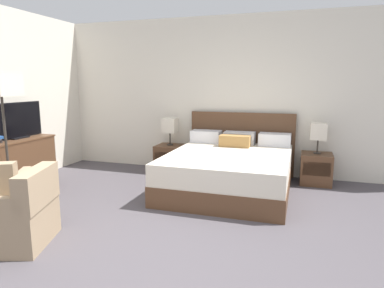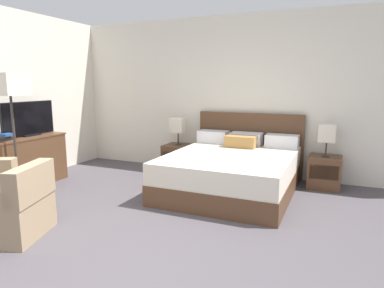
# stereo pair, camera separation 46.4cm
# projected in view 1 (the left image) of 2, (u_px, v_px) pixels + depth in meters

# --- Properties ---
(ground_plane) EXTENTS (10.01, 10.01, 0.00)m
(ground_plane) POSITION_uv_depth(u_px,v_px,m) (142.00, 263.00, 3.02)
(ground_plane) COLOR #4C474C
(wall_back) EXTENTS (7.17, 0.06, 2.69)m
(wall_back) POSITION_uv_depth(u_px,v_px,m) (226.00, 96.00, 5.94)
(wall_back) COLOR silver
(wall_back) RESTS_ON ground
(bed) EXTENTS (1.78, 2.07, 1.07)m
(bed) POSITION_uv_depth(u_px,v_px,m) (230.00, 169.00, 5.05)
(bed) COLOR brown
(bed) RESTS_ON ground
(nightstand_left) EXTENTS (0.47, 0.46, 0.48)m
(nightstand_left) POSITION_uv_depth(u_px,v_px,m) (170.00, 158.00, 6.11)
(nightstand_left) COLOR brown
(nightstand_left) RESTS_ON ground
(nightstand_right) EXTENTS (0.47, 0.46, 0.48)m
(nightstand_right) POSITION_uv_depth(u_px,v_px,m) (316.00, 169.00, 5.37)
(nightstand_right) COLOR brown
(nightstand_right) RESTS_ON ground
(table_lamp_left) EXTENTS (0.24, 0.24, 0.48)m
(table_lamp_left) POSITION_uv_depth(u_px,v_px,m) (170.00, 126.00, 6.01)
(table_lamp_left) COLOR #332D28
(table_lamp_left) RESTS_ON nightstand_left
(table_lamp_right) EXTENTS (0.24, 0.24, 0.48)m
(table_lamp_right) POSITION_uv_depth(u_px,v_px,m) (318.00, 132.00, 5.27)
(table_lamp_right) COLOR #332D28
(table_lamp_right) RESTS_ON nightstand_right
(dresser) EXTENTS (0.52, 1.20, 0.76)m
(dresser) POSITION_uv_depth(u_px,v_px,m) (15.00, 164.00, 5.02)
(dresser) COLOR brown
(dresser) RESTS_ON ground
(tv) EXTENTS (0.18, 0.94, 0.53)m
(tv) POSITION_uv_depth(u_px,v_px,m) (16.00, 121.00, 5.00)
(tv) COLOR black
(tv) RESTS_ON dresser
(armchair_companion) EXTENTS (0.87, 0.86, 0.76)m
(armchair_companion) POSITION_uv_depth(u_px,v_px,m) (16.00, 216.00, 3.33)
(armchair_companion) COLOR #9E8466
(armchair_companion) RESTS_ON ground
(floor_lamp) EXTENTS (0.37, 0.37, 1.70)m
(floor_lamp) POSITION_uv_depth(u_px,v_px,m) (1.00, 92.00, 4.27)
(floor_lamp) COLOR #332D28
(floor_lamp) RESTS_ON ground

